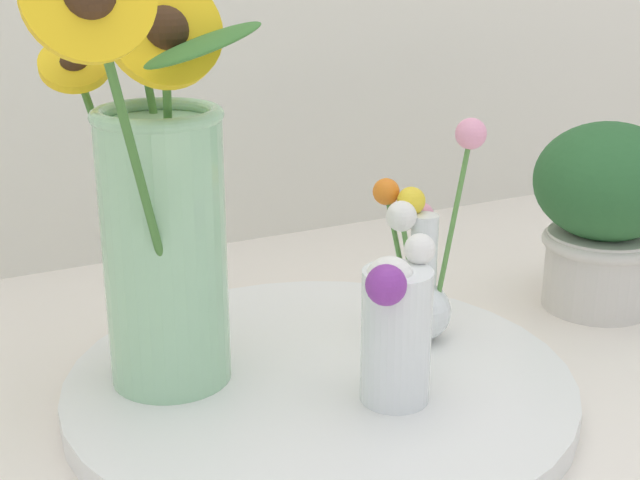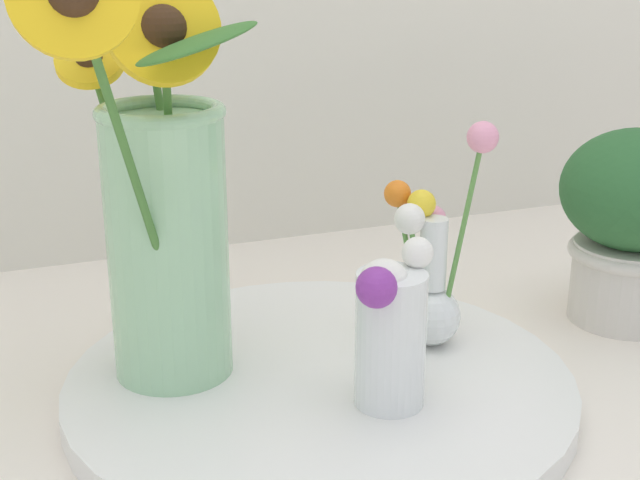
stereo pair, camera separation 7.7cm
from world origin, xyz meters
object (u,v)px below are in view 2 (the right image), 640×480
(mason_jar_sunflowers, at_px, (162,211))
(vase_small_center, at_px, (389,324))
(potted_plant, at_px, (634,217))
(serving_tray, at_px, (320,386))
(vase_bulb_right, at_px, (431,269))

(mason_jar_sunflowers, xyz_separation_m, vase_small_center, (0.16, -0.12, -0.08))
(potted_plant, bearing_deg, vase_small_center, -161.26)
(serving_tray, xyz_separation_m, mason_jar_sunflowers, (-0.13, 0.05, 0.17))
(serving_tray, relative_size, potted_plant, 2.17)
(vase_small_center, height_order, vase_bulb_right, vase_bulb_right)
(serving_tray, bearing_deg, mason_jar_sunflowers, 157.38)
(mason_jar_sunflowers, bearing_deg, vase_bulb_right, -5.64)
(mason_jar_sunflowers, relative_size, vase_small_center, 2.79)
(vase_bulb_right, xyz_separation_m, potted_plant, (0.25, 0.02, 0.02))
(mason_jar_sunflowers, distance_m, vase_bulb_right, 0.26)
(vase_bulb_right, relative_size, potted_plant, 1.03)
(serving_tray, bearing_deg, vase_bulb_right, 12.52)
(mason_jar_sunflowers, bearing_deg, vase_small_center, -37.30)
(vase_small_center, height_order, potted_plant, potted_plant)
(vase_bulb_right, bearing_deg, serving_tray, -167.48)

